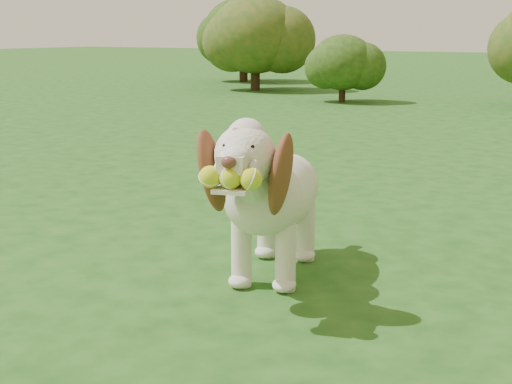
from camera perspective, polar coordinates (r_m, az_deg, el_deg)
The scene contains 5 objects.
ground at distance 4.11m, azimuth 8.07°, elevation -5.33°, with size 80.00×80.00×0.00m, color #184413.
dog at distance 3.63m, azimuth 1.16°, elevation 0.17°, with size 0.70×1.36×0.90m.
shrub_a at distance 13.06m, azimuth 6.96°, elevation 10.25°, with size 1.17×1.17×1.21m.
shrub_g at distance 18.27m, azimuth -1.02°, elevation 12.68°, with size 2.02×2.02×2.09m.
shrub_e at distance 15.54m, azimuth -0.06°, elevation 12.48°, with size 1.94×1.94×2.01m.
Camera 1 is at (1.47, -3.62, 1.27)m, focal length 50.00 mm.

